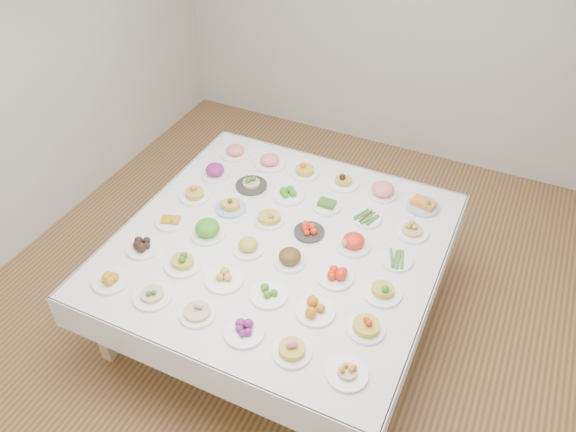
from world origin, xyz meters
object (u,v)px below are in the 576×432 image
at_px(display_table, 279,248).
at_px(dish_18, 194,192).
at_px(dish_35, 424,203).
at_px(dish_0, 110,278).

xyz_separation_m(display_table, dish_18, (-0.83, 0.17, 0.12)).
relative_size(dish_18, dish_35, 0.94).
height_order(display_table, dish_0, dish_0).
height_order(dish_0, dish_18, dish_18).
relative_size(display_table, dish_18, 9.79).
distance_m(dish_0, dish_18, 1.02).
bearing_deg(display_table, dish_0, -134.99).
height_order(display_table, dish_18, dish_18).
bearing_deg(display_table, dish_18, 168.20).
bearing_deg(dish_35, display_table, -135.48).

